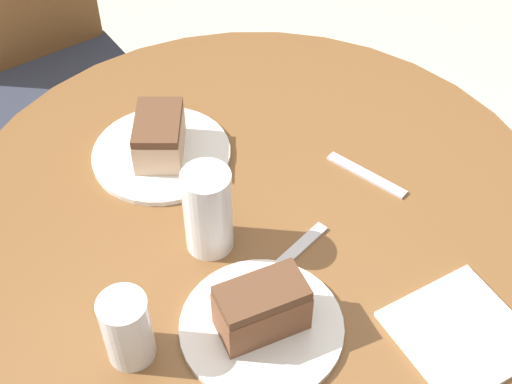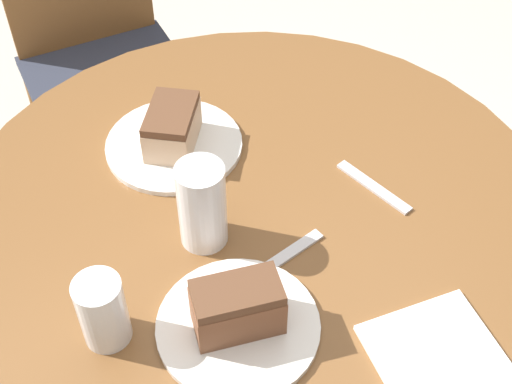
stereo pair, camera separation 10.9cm
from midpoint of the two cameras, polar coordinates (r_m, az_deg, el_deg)
The scene contains 11 objects.
table at distance 1.26m, azimuth 2.49°, elevation -6.99°, with size 0.97×0.97×0.76m.
chair at distance 1.89m, azimuth -10.55°, elevation 10.53°, with size 0.45×0.52×0.99m.
plate_near at distance 0.98m, azimuth 1.78°, elevation -10.87°, with size 0.22×0.22×0.01m.
plate_far at distance 1.21m, azimuth -4.04°, elevation 3.67°, with size 0.23×0.23×0.01m.
cake_slice_near at distance 0.94m, azimuth 1.84°, elevation -9.39°, with size 0.12×0.07×0.08m.
cake_slice_far at distance 1.19m, azimuth -4.14°, elevation 5.10°, with size 0.12×0.14×0.07m.
glass_lemonade at distance 1.03m, azimuth -1.32°, elevation -1.48°, with size 0.07×0.07×0.14m.
glass_water at distance 0.95m, azimuth -8.92°, elevation -9.75°, with size 0.06×0.06×0.11m.
napkin_stack at distance 1.00m, azimuth 17.53°, elevation -12.76°, with size 0.17×0.17×0.01m.
fork at distance 1.05m, azimuth 5.19°, elevation -5.46°, with size 0.15×0.07×0.00m.
spoon at distance 1.17m, azimuth 12.03°, elevation 0.26°, with size 0.07×0.14×0.00m.
Camera 2 is at (-0.26, -0.70, 1.60)m, focal length 50.00 mm.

